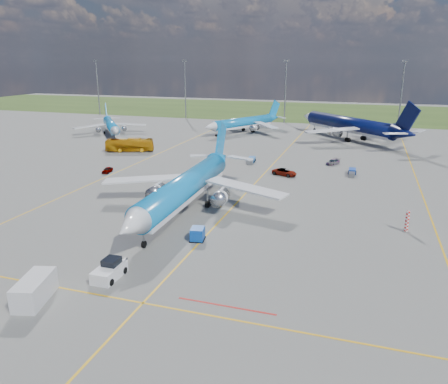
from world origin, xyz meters
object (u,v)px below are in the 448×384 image
(main_airliner, at_px, (186,211))
(service_van, at_px, (35,290))
(pushback_tug, at_px, (110,270))
(service_car_a, at_px, (107,170))
(uld_container, at_px, (197,234))
(apron_bus, at_px, (130,145))
(baggage_tug_c, at_px, (251,160))
(service_car_b, at_px, (285,172))
(service_car_c, at_px, (333,162))
(bg_jet_nw, at_px, (112,135))
(bg_jet_nnw, at_px, (243,132))
(bg_jet_n, at_px, (348,139))
(baggage_tug_w, at_px, (352,172))
(warning_post, at_px, (407,221))

(main_airliner, height_order, service_van, main_airliner)
(pushback_tug, xyz_separation_m, service_car_a, (-25.75, 40.11, -0.25))
(uld_container, bearing_deg, apron_bus, 117.78)
(main_airliner, relative_size, baggage_tug_c, 8.76)
(service_car_b, relative_size, service_car_c, 1.25)
(bg_jet_nw, bearing_deg, pushback_tug, -96.01)
(bg_jet_nnw, distance_m, pushback_tug, 100.22)
(bg_jet_nw, relative_size, service_car_a, 9.47)
(main_airliner, xyz_separation_m, service_car_c, (19.50, 39.65, 0.59))
(bg_jet_nnw, relative_size, baggage_tug_c, 7.09)
(bg_jet_nnw, height_order, service_car_c, bg_jet_nnw)
(uld_container, xyz_separation_m, service_car_a, (-31.13, 27.42, -0.26))
(bg_jet_n, distance_m, uld_container, 85.78)
(baggage_tug_w, bearing_deg, service_van, -114.89)
(warning_post, distance_m, pushback_tug, 40.18)
(apron_bus, bearing_deg, service_car_b, -125.93)
(uld_container, bearing_deg, baggage_tug_w, 56.29)
(bg_jet_nnw, distance_m, service_car_c, 48.58)
(service_car_b, relative_size, baggage_tug_c, 1.02)
(bg_jet_nnw, distance_m, uld_container, 88.57)
(uld_container, height_order, service_van, service_van)
(pushback_tug, distance_m, service_car_a, 47.67)
(apron_bus, bearing_deg, bg_jet_nnw, -47.81)
(uld_container, relative_size, service_car_a, 0.62)
(service_van, distance_m, service_car_b, 57.75)
(main_airliner, bearing_deg, service_car_b, 66.44)
(bg_jet_n, distance_m, service_van, 106.59)
(main_airliner, height_order, pushback_tug, main_airliner)
(bg_jet_n, height_order, baggage_tug_w, bg_jet_n)
(service_car_b, distance_m, baggage_tug_c, 13.27)
(main_airliner, distance_m, baggage_tug_w, 39.57)
(pushback_tug, distance_m, uld_container, 13.79)
(baggage_tug_c, bearing_deg, bg_jet_n, 57.27)
(bg_jet_nw, bearing_deg, warning_post, -72.79)
(warning_post, height_order, service_car_c, warning_post)
(main_airliner, xyz_separation_m, pushback_tug, (0.54, -22.81, 0.83))
(bg_jet_nw, height_order, bg_jet_nnw, bg_jet_nnw)
(warning_post, bearing_deg, bg_jet_nnw, 120.66)
(baggage_tug_w, bearing_deg, apron_bus, 172.74)
(bg_jet_nw, distance_m, service_car_b, 69.79)
(baggage_tug_w, bearing_deg, service_car_b, -159.92)
(uld_container, relative_size, apron_bus, 0.17)
(bg_jet_nw, bearing_deg, service_van, -100.11)
(bg_jet_nnw, bearing_deg, bg_jet_nw, -127.40)
(bg_jet_nw, bearing_deg, service_car_a, -96.90)
(service_van, bearing_deg, pushback_tug, 40.71)
(warning_post, xyz_separation_m, uld_container, (-26.59, -11.65, -0.66))
(apron_bus, xyz_separation_m, service_car_c, (51.32, 1.31, -1.11))
(apron_bus, xyz_separation_m, baggage_tug_c, (33.16, -2.55, -1.19))
(uld_container, xyz_separation_m, service_car_c, (13.58, 49.77, -0.25))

